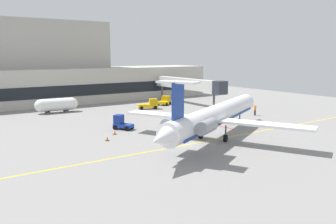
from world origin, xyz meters
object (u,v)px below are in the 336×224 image
belt_loader (121,123)px  marshaller (255,110)px  pushback_tractor (165,101)px  fuel_tank (57,105)px  regional_jet (216,115)px  baggage_tug (150,104)px

belt_loader → marshaller: (25.35, -3.05, 0.04)m
belt_loader → marshaller: bearing=-6.9°
pushback_tractor → fuel_tank: (-22.75, 2.99, 0.64)m
belt_loader → marshaller: belt_loader is taller
regional_jet → marshaller: (17.78, 9.08, -2.15)m
regional_jet → pushback_tractor: size_ratio=8.12×
fuel_tank → marshaller: bearing=-38.8°
marshaller → fuel_tank: bearing=141.2°
baggage_tug → belt_loader: 19.43m
fuel_tank → belt_loader: bearing=-80.0°
regional_jet → baggage_tug: 26.95m
regional_jet → baggage_tug: bearing=77.5°
baggage_tug → belt_loader: belt_loader is taller
pushback_tractor → belt_loader: 25.78m
baggage_tug → pushback_tractor: bearing=28.3°
baggage_tug → belt_loader: (-13.37, -14.09, 0.00)m
fuel_tank → baggage_tug: bearing=-19.8°
pushback_tractor → fuel_tank: size_ratio=0.46×
pushback_tractor → marshaller: size_ratio=1.89×
belt_loader → fuel_tank: fuel_tank is taller
pushback_tractor → baggage_tug: bearing=-151.7°
pushback_tractor → belt_loader: bearing=-138.1°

